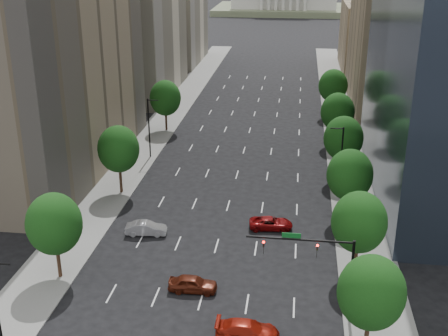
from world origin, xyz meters
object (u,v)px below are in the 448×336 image
at_px(traffic_signal, 323,258).
at_px(car_maroon, 193,284).
at_px(car_red_far, 271,223).
at_px(car_silver, 146,228).
at_px(car_red_near, 248,330).

distance_m(traffic_signal, car_maroon, 12.41).
distance_m(car_maroon, car_red_far, 14.76).
bearing_deg(car_red_far, car_silver, 98.34).
height_order(car_red_near, car_red_far, car_red_near).
xyz_separation_m(car_red_near, car_red_far, (0.85, 19.34, -0.08)).
distance_m(car_silver, car_red_far, 13.85).
bearing_deg(traffic_signal, car_silver, 148.14).
xyz_separation_m(traffic_signal, car_maroon, (-11.51, 1.41, -4.41)).
bearing_deg(car_red_near, car_red_far, -2.95).
xyz_separation_m(car_silver, car_red_far, (13.49, 3.15, -0.07)).
distance_m(car_red_near, car_red_far, 19.35).
bearing_deg(car_maroon, car_red_near, -138.22).
relative_size(car_red_near, car_red_far, 1.08).
bearing_deg(car_red_far, traffic_signal, -165.84).
relative_size(car_maroon, car_red_far, 0.93).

